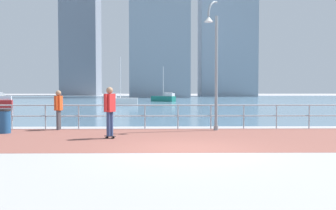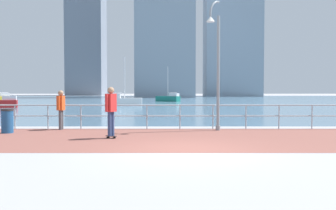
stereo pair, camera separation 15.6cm
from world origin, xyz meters
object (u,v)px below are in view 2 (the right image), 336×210
lamppost (214,59)px  trash_bin (6,121)px  bystander (59,107)px  sailboat_ivory (122,101)px  sailboat_teal (167,98)px  skateboarder (110,108)px

lamppost → trash_bin: 8.47m
bystander → trash_bin: bearing=-144.8°
sailboat_ivory → sailboat_teal: 14.12m
lamppost → bystander: (-6.36, 0.37, -1.94)m
bystander → sailboat_teal: 37.65m
lamppost → sailboat_ivory: size_ratio=1.01×
sailboat_teal → lamppost: bearing=-87.2°
trash_bin → sailboat_ivory: 25.35m
sailboat_ivory → sailboat_teal: size_ratio=1.04×
skateboarder → sailboat_ivory: size_ratio=0.34×
skateboarder → lamppost: bearing=31.8°
lamppost → bystander: lamppost is taller
skateboarder → sailboat_teal: sailboat_teal is taller
sailboat_teal → sailboat_ivory: bearing=-110.1°
sailboat_teal → skateboarder: bearing=-92.9°
sailboat_ivory → sailboat_teal: bearing=69.9°
skateboarder → sailboat_teal: 40.19m
lamppost → bystander: size_ratio=3.21×
sailboat_ivory → trash_bin: bearing=-93.1°
lamppost → trash_bin: lamppost is taller
trash_bin → sailboat_teal: bearing=80.8°
bystander → trash_bin: bystander is taller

